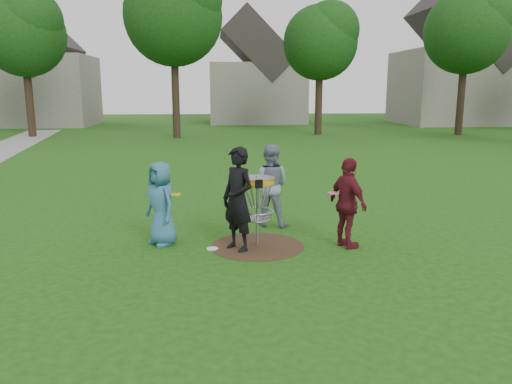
{
  "coord_description": "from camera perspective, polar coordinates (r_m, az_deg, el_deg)",
  "views": [
    {
      "loc": [
        -0.81,
        -9.12,
        2.98
      ],
      "look_at": [
        0.0,
        0.3,
        1.0
      ],
      "focal_mm": 35.0,
      "sensor_mm": 36.0,
      "label": 1
    }
  ],
  "objects": [
    {
      "name": "tree_row",
      "position": [
        29.99,
        -2.62,
        17.99
      ],
      "size": [
        51.2,
        17.42,
        9.9
      ],
      "color": "#38281C",
      "rests_on": "ground"
    },
    {
      "name": "disc_on_grass",
      "position": [
        9.48,
        -5.01,
        -6.47
      ],
      "size": [
        0.22,
        0.22,
        0.02
      ],
      "primitive_type": "cylinder",
      "color": "white",
      "rests_on": "ground"
    },
    {
      "name": "held_discs",
      "position": [
        9.65,
        0.1,
        0.5
      ],
      "size": [
        3.18,
        1.59,
        0.21
      ],
      "color": "gold",
      "rests_on": "ground"
    },
    {
      "name": "ground",
      "position": [
        9.62,
        0.15,
        -6.2
      ],
      "size": [
        100.0,
        100.0,
        0.0
      ],
      "primitive_type": "plane",
      "color": "#19470F",
      "rests_on": "ground"
    },
    {
      "name": "disc_golf_basket",
      "position": [
        9.36,
        0.16,
        -0.26
      ],
      "size": [
        0.66,
        0.67,
        1.38
      ],
      "color": "#9EA0A5",
      "rests_on": "ground"
    },
    {
      "name": "player_blue",
      "position": [
        9.71,
        -10.79,
        -1.3
      ],
      "size": [
        0.88,
        0.94,
        1.62
      ],
      "primitive_type": "imported",
      "rotation": [
        0.0,
        0.0,
        -0.93
      ],
      "color": "#306685",
      "rests_on": "ground"
    },
    {
      "name": "dirt_patch",
      "position": [
        9.62,
        0.15,
        -6.18
      ],
      "size": [
        1.8,
        1.8,
        0.01
      ],
      "primitive_type": "cylinder",
      "color": "#47331E",
      "rests_on": "ground"
    },
    {
      "name": "house_row",
      "position": [
        42.57,
        2.71,
        13.37
      ],
      "size": [
        44.5,
        10.65,
        11.62
      ],
      "color": "gray",
      "rests_on": "ground"
    },
    {
      "name": "player_maroon",
      "position": [
        9.49,
        10.47,
        -1.28
      ],
      "size": [
        0.77,
        1.09,
        1.72
      ],
      "primitive_type": "imported",
      "rotation": [
        0.0,
        0.0,
        1.96
      ],
      "color": "maroon",
      "rests_on": "ground"
    },
    {
      "name": "player_grey",
      "position": [
        10.86,
        1.6,
        0.78
      ],
      "size": [
        1.06,
        0.94,
        1.8
      ],
      "primitive_type": "imported",
      "rotation": [
        0.0,
        0.0,
        2.79
      ],
      "color": "slate",
      "rests_on": "ground"
    },
    {
      "name": "player_black",
      "position": [
        9.18,
        -2.09,
        -0.83
      ],
      "size": [
        0.81,
        0.84,
        1.94
      ],
      "primitive_type": "imported",
      "rotation": [
        0.0,
        0.0,
        -0.87
      ],
      "color": "black",
      "rests_on": "ground"
    }
  ]
}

